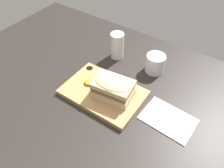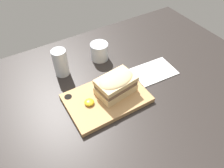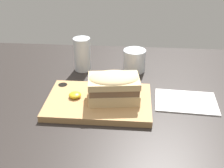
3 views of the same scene
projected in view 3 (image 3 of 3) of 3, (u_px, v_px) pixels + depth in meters
The scene contains 7 objects.
dining_table at pixel (99, 109), 82.74cm from camera, with size 144.63×96.03×2.00cm.
serving_board at pixel (98, 101), 82.72cm from camera, with size 30.44×20.51×1.97cm.
sandwich at pixel (114, 86), 80.02cm from camera, with size 15.51×11.16×8.19cm.
mustard_dollop at pixel (75, 95), 82.59cm from camera, with size 3.67×3.67×1.47cm.
water_glass at pixel (82, 56), 101.13cm from camera, with size 6.05×6.05×12.05cm.
wine_glass at pixel (134, 61), 101.25cm from camera, with size 8.02×8.02×7.93cm.
napkin at pixel (186, 102), 84.01cm from camera, with size 18.82×13.55×0.40cm.
Camera 3 is at (9.57, -68.20, 47.60)cm, focal length 45.00 mm.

